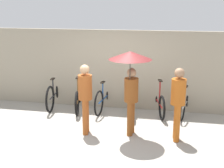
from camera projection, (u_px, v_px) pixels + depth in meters
name	position (u px, v px, depth m)	size (l,w,h in m)	color
ground_plane	(103.00, 138.00, 7.11)	(30.00, 30.00, 0.00)	#9E998E
back_wall	(120.00, 70.00, 8.92)	(11.77, 0.12, 2.26)	gray
parked_bicycle_0	(55.00, 93.00, 9.22)	(0.44, 1.84, 1.09)	black
parked_bicycle_1	(79.00, 97.00, 8.98)	(0.55, 1.74, 1.05)	black
parked_bicycle_2	(105.00, 97.00, 8.93)	(0.44, 1.80, 1.06)	black
parked_bicycle_3	(131.00, 99.00, 8.72)	(0.46, 1.73, 1.02)	black
parked_bicycle_4	(158.00, 101.00, 8.65)	(0.59, 1.68, 1.00)	black
parked_bicycle_5	(186.00, 102.00, 8.52)	(0.50, 1.61, 0.99)	black
pedestrian_leading	(85.00, 94.00, 7.15)	(0.32, 0.32, 1.65)	#9E4C1E
pedestrian_center	(131.00, 71.00, 6.86)	(0.95, 0.95, 1.98)	brown
pedestrian_trailing	(178.00, 99.00, 6.78)	(0.32, 0.32, 1.65)	#B25619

